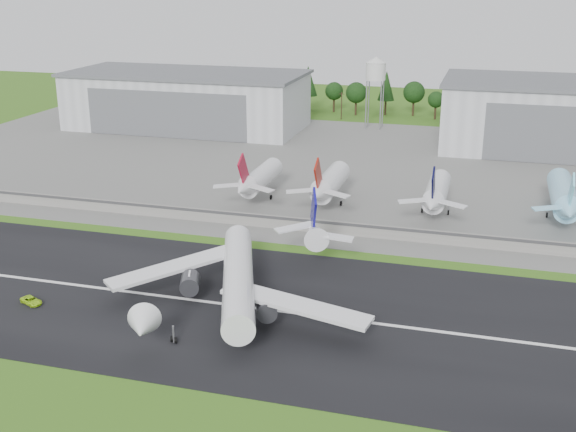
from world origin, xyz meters
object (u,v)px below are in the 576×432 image
(ground_vehicle, at_px, (31,301))
(parked_jet_navy, at_px, (436,193))
(parked_jet_skyblue, at_px, (564,197))
(parked_jet_red_a, at_px, (257,179))
(parked_jet_red_b, at_px, (328,184))
(main_airliner, at_px, (237,284))

(ground_vehicle, distance_m, parked_jet_navy, 105.05)
(parked_jet_skyblue, bearing_deg, parked_jet_red_a, -176.49)
(parked_jet_red_a, xyz_separation_m, parked_jet_red_b, (20.48, 0.03, 0.20))
(main_airliner, height_order, parked_jet_red_a, main_airliner)
(ground_vehicle, height_order, parked_jet_red_a, parked_jet_red_a)
(main_airliner, distance_m, ground_vehicle, 40.82)
(main_airliner, distance_m, parked_jet_red_b, 67.07)
(main_airliner, xyz_separation_m, parked_jet_skyblue, (64.27, 72.03, 1.65))
(parked_jet_skyblue, bearing_deg, parked_jet_red_b, -175.35)
(parked_jet_red_b, xyz_separation_m, parked_jet_skyblue, (61.72, 5.02, 0.14))
(parked_jet_red_b, bearing_deg, ground_vehicle, -118.58)
(parked_jet_red_b, bearing_deg, main_airliner, -92.18)
(parked_jet_red_a, bearing_deg, parked_jet_skyblue, 3.51)
(parked_jet_red_b, relative_size, parked_jet_skyblue, 0.84)
(parked_jet_navy, bearing_deg, parked_jet_skyblue, 8.87)
(parked_jet_red_a, distance_m, parked_jet_red_b, 20.48)
(ground_vehicle, distance_m, parked_jet_skyblue, 132.27)
(parked_jet_red_b, height_order, parked_jet_navy, parked_jet_red_b)
(ground_vehicle, bearing_deg, main_airliner, -52.91)
(parked_jet_red_a, bearing_deg, ground_vehicle, -105.58)
(parked_jet_red_b, distance_m, parked_jet_navy, 29.40)
(parked_jet_navy, bearing_deg, ground_vehicle, -132.84)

